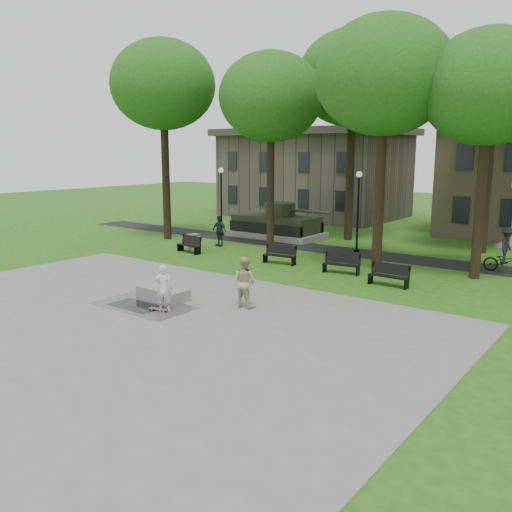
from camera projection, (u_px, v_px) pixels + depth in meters
The scene contains 25 objects.
ground at pixel (212, 293), 22.71m from camera, with size 120.00×120.00×0.00m, color #1C5313.
plaza at pixel (117, 323), 18.79m from camera, with size 22.00×16.00×0.02m, color gray.
footpath at pixel (346, 252), 32.12m from camera, with size 44.00×2.60×0.01m, color black.
building_left at pixel (314, 176), 49.30m from camera, with size 15.00×10.00×7.20m, color #4C443D.
tree_0 at pixel (163, 85), 34.94m from camera, with size 6.80×6.80×12.97m.
tree_1 at pixel (271, 98), 31.89m from camera, with size 6.20×6.20×11.63m.
tree_2 at pixel (384, 77), 25.53m from camera, with size 6.60×6.60×12.16m.
tree_3 at pixel (489, 88), 23.79m from camera, with size 6.00×6.00×11.19m.
tree_4 at pixel (353, 79), 34.45m from camera, with size 7.20×7.20×13.50m.
tree_5 at pixel (495, 81), 29.96m from camera, with size 6.40×6.40×12.44m.
lamp_left at pixel (221, 196), 37.73m from camera, with size 0.36×0.36×4.73m.
lamp_mid at pixel (358, 205), 31.53m from camera, with size 0.36×0.36×4.73m.
tank_monument at pixel (277, 225), 37.34m from camera, with size 7.45×3.40×2.40m.
puddle at pixel (136, 306), 20.84m from camera, with size 2.20×1.20×0.00m, color black.
concrete_block at pixel (163, 293), 21.82m from camera, with size 2.20×1.00×0.45m, color gray.
skateboard at pixel (159, 310), 20.21m from camera, with size 0.78×0.20×0.07m, color brown.
skateboarder at pixel (164, 288), 19.96m from camera, with size 0.65×0.43×1.78m, color silver.
friend_watching at pixel (245, 282), 20.52m from camera, with size 0.95×0.74×1.95m, color tan.
pedestrian_walker at pixel (219, 231), 33.80m from camera, with size 1.14×0.47×1.94m, color #20242A.
cyclist at pixel (506, 254), 26.46m from camera, with size 2.06×1.17×2.24m.
park_bench_0 at pixel (190, 244), 31.74m from camera, with size 1.85×0.84×1.00m.
park_bench_1 at pixel (280, 254), 28.59m from camera, with size 1.84×0.73×1.00m.
park_bench_2 at pixel (342, 263), 26.34m from camera, with size 1.85×0.78×1.00m.
park_bench_3 at pixel (389, 274), 23.89m from camera, with size 1.81×0.55×1.00m.
trash_bin at pixel (193, 242), 32.63m from camera, with size 0.84×0.84×0.96m.
Camera 1 is at (14.70, -16.46, 5.89)m, focal length 38.00 mm.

